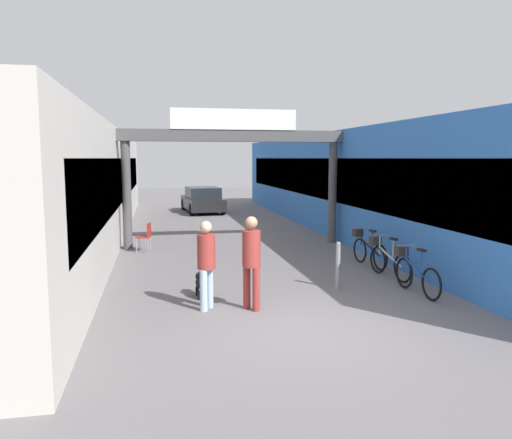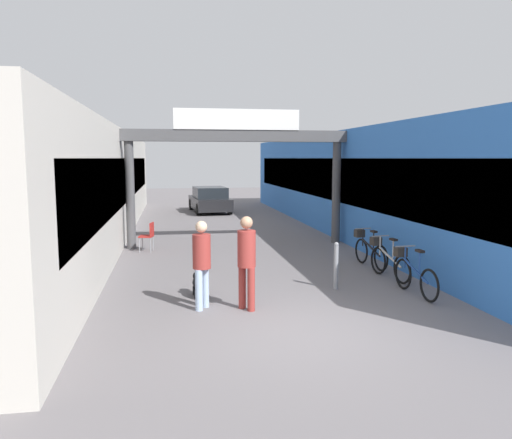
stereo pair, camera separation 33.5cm
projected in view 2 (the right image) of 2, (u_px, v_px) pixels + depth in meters
ground_plane at (303, 332)px, 8.17m from camera, size 80.00×80.00×0.00m
storefront_left at (86, 185)px, 17.85m from camera, size 3.00×26.00×3.77m
storefront_right at (356, 182)px, 19.55m from camera, size 3.00×26.00×3.77m
arcade_sign_gateway at (237, 150)px, 15.87m from camera, size 7.40×0.47×4.36m
pedestrian_with_dog at (202, 259)px, 9.31m from camera, size 0.47×0.47×1.68m
pedestrian_companion at (247, 256)px, 9.26m from camera, size 0.47×0.47×1.77m
dog_on_leash at (198, 282)px, 10.25m from camera, size 0.28×0.65×0.48m
bicycle_blue_nearest at (413, 273)px, 10.42m from camera, size 0.46×1.69×0.98m
bicycle_silver_second at (387, 260)px, 11.83m from camera, size 0.46×1.68×0.98m
bicycle_black_third at (369, 250)px, 13.11m from camera, size 0.46×1.68×0.98m
bollard_post_metal at (336, 265)px, 10.77m from camera, size 0.10×0.10×1.04m
cafe_chair_red_nearer at (149, 234)px, 15.15m from camera, size 0.47×0.47×0.89m
parked_car_black at (210, 200)px, 26.26m from camera, size 2.08×4.13×1.33m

